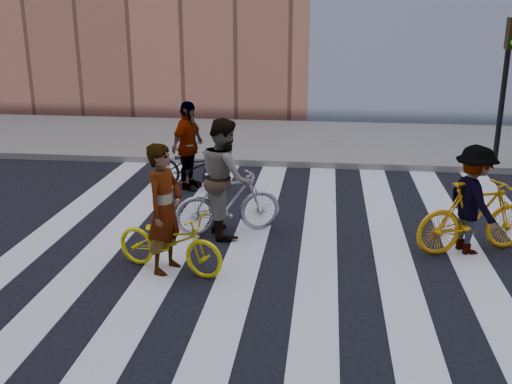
% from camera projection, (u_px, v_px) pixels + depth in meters
% --- Properties ---
extents(ground, '(100.00, 100.00, 0.00)m').
position_uv_depth(ground, '(282.00, 255.00, 8.96)').
color(ground, black).
rests_on(ground, ground).
extents(sidewalk_far, '(100.00, 5.00, 0.15)m').
position_uv_depth(sidewalk_far, '(304.00, 141.00, 16.04)').
color(sidewalk_far, gray).
rests_on(sidewalk_far, ground).
extents(zebra_crosswalk, '(8.25, 10.00, 0.01)m').
position_uv_depth(zebra_crosswalk, '(282.00, 254.00, 8.96)').
color(zebra_crosswalk, silver).
rests_on(zebra_crosswalk, ground).
extents(traffic_signal, '(0.22, 0.42, 3.33)m').
position_uv_depth(traffic_signal, '(507.00, 68.00, 12.81)').
color(traffic_signal, black).
rests_on(traffic_signal, ground).
extents(bike_yellow_left, '(1.76, 1.07, 0.88)m').
position_uv_depth(bike_yellow_left, '(170.00, 242.00, 8.30)').
color(bike_yellow_left, yellow).
rests_on(bike_yellow_left, ground).
extents(bike_silver_mid, '(1.80, 1.14, 1.05)m').
position_uv_depth(bike_silver_mid, '(228.00, 203.00, 9.66)').
color(bike_silver_mid, '#AAABB4').
rests_on(bike_silver_mid, ground).
extents(bike_yellow_right, '(1.93, 1.13, 1.12)m').
position_uv_depth(bike_yellow_right, '(475.00, 217.00, 8.90)').
color(bike_yellow_right, orange).
rests_on(bike_yellow_right, ground).
extents(bike_dark_rear, '(1.78, 1.08, 0.88)m').
position_uv_depth(bike_dark_rear, '(191.00, 168.00, 12.04)').
color(bike_dark_rear, black).
rests_on(bike_dark_rear, ground).
extents(rider_left, '(0.62, 0.77, 1.83)m').
position_uv_depth(rider_left, '(165.00, 209.00, 8.16)').
color(rider_left, slate).
rests_on(rider_left, ground).
extents(rider_mid, '(1.03, 1.14, 1.91)m').
position_uv_depth(rider_mid, '(225.00, 177.00, 9.53)').
color(rider_mid, slate).
rests_on(rider_mid, ground).
extents(rider_right, '(0.94, 1.21, 1.65)m').
position_uv_depth(rider_right, '(473.00, 200.00, 8.83)').
color(rider_right, slate).
rests_on(rider_right, ground).
extents(rider_rear, '(0.74, 1.13, 1.78)m').
position_uv_depth(rider_rear, '(188.00, 146.00, 11.91)').
color(rider_rear, slate).
rests_on(rider_rear, ground).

